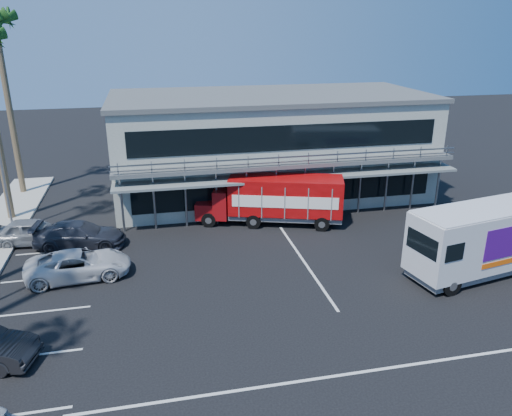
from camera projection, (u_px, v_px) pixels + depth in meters
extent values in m
plane|color=black|center=(283.00, 294.00, 23.40)|extent=(120.00, 120.00, 0.00)
cube|color=gray|center=(270.00, 146.00, 36.53)|extent=(22.00, 10.00, 7.00)
cube|color=#515454|center=(270.00, 96.00, 35.27)|extent=(22.40, 10.40, 0.30)
cube|color=#515454|center=(291.00, 165.00, 31.37)|extent=(22.00, 1.20, 0.25)
cube|color=gray|center=(294.00, 159.00, 30.69)|extent=(22.00, 0.08, 0.90)
cube|color=slate|center=(292.00, 177.00, 31.33)|extent=(22.00, 1.80, 0.15)
cube|color=black|center=(288.00, 192.00, 32.59)|extent=(20.00, 0.06, 1.60)
cube|color=black|center=(289.00, 138.00, 31.34)|extent=(20.00, 0.06, 1.60)
cylinder|color=brown|center=(10.00, 113.00, 35.27)|extent=(0.44, 0.44, 12.00)
cylinder|color=gray|center=(2.00, 168.00, 29.27)|extent=(0.14, 0.14, 8.00)
cube|color=maroon|center=(207.00, 208.00, 31.82)|extent=(1.76, 2.24, 1.05)
cube|color=maroon|center=(222.00, 202.00, 31.56)|extent=(1.50, 2.35, 1.84)
cube|color=black|center=(222.00, 194.00, 31.38)|extent=(0.60, 1.78, 0.61)
cube|color=#AF0A0D|center=(286.00, 195.00, 31.01)|extent=(7.32, 4.20, 2.27)
cube|color=slate|center=(285.00, 215.00, 31.48)|extent=(7.23, 3.89, 0.26)
cube|color=white|center=(285.00, 202.00, 30.01)|extent=(6.14, 1.98, 0.74)
cube|color=white|center=(286.00, 191.00, 32.07)|extent=(6.14, 1.98, 0.74)
cylinder|color=black|center=(209.00, 220.00, 31.04)|extent=(0.95, 0.54, 0.91)
cylinder|color=black|center=(214.00, 209.00, 32.84)|extent=(0.95, 0.54, 0.91)
cylinder|color=black|center=(253.00, 222.00, 30.79)|extent=(0.95, 0.54, 0.91)
cylinder|color=black|center=(256.00, 211.00, 32.59)|extent=(0.95, 0.54, 0.91)
cylinder|color=black|center=(322.00, 224.00, 30.42)|extent=(0.95, 0.54, 0.91)
cylinder|color=black|center=(321.00, 213.00, 32.22)|extent=(0.95, 0.54, 0.91)
cube|color=silver|center=(480.00, 237.00, 24.57)|extent=(7.66, 3.85, 2.93)
cube|color=slate|center=(475.00, 267.00, 25.13)|extent=(7.33, 3.55, 0.37)
cube|color=black|center=(422.00, 244.00, 23.12)|extent=(0.45, 2.03, 0.99)
cube|color=silver|center=(485.00, 209.00, 24.05)|extent=(7.51, 3.77, 0.08)
cube|color=#450C74|center=(474.00, 222.00, 25.90)|extent=(3.70, 0.74, 1.57)
cube|color=#F2590C|center=(511.00, 260.00, 24.07)|extent=(3.70, 0.73, 0.26)
cylinder|color=black|center=(451.00, 285.00, 23.18)|extent=(1.04, 0.46, 1.00)
cylinder|color=black|center=(419.00, 265.00, 25.09)|extent=(1.04, 0.46, 1.00)
cylinder|color=black|center=(490.00, 250.00, 26.87)|extent=(1.04, 0.46, 1.00)
imported|color=silver|center=(79.00, 265.00, 24.75)|extent=(5.22, 2.77, 1.40)
imported|color=#272A34|center=(80.00, 235.00, 28.16)|extent=(5.26, 2.70, 1.46)
imported|color=gray|center=(33.00, 232.00, 28.53)|extent=(4.57, 2.19, 1.51)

